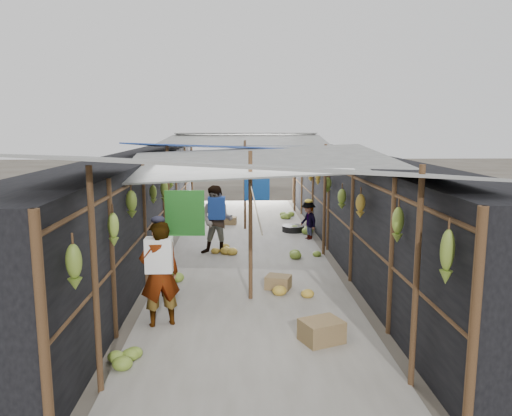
{
  "coord_description": "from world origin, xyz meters",
  "views": [
    {
      "loc": [
        -0.22,
        -5.36,
        3.02
      ],
      "look_at": [
        0.18,
        5.29,
        1.25
      ],
      "focal_mm": 35.0,
      "sensor_mm": 36.0,
      "label": 1
    }
  ],
  "objects": [
    {
      "name": "stall_left",
      "position": [
        -2.7,
        6.5,
        1.15
      ],
      "size": [
        1.4,
        15.0,
        2.3
      ],
      "primitive_type": "cube",
      "color": "black",
      "rests_on": "ground"
    },
    {
      "name": "aisle_slab",
      "position": [
        0.0,
        6.5,
        0.01
      ],
      "size": [
        3.6,
        16.0,
        0.02
      ],
      "primitive_type": "cube",
      "color": "#9E998E",
      "rests_on": "ground"
    },
    {
      "name": "market_canopy",
      "position": [
        0.02,
        6.84,
        2.41
      ],
      "size": [
        5.62,
        15.2,
        2.77
      ],
      "color": "brown",
      "rests_on": "ground"
    },
    {
      "name": "crate_mid",
      "position": [
        0.53,
        3.53,
        0.13
      ],
      "size": [
        0.54,
        0.48,
        0.26
      ],
      "primitive_type": "cube",
      "rotation": [
        0.0,
        0.0,
        -0.35
      ],
      "color": "#97754D",
      "rests_on": "ground"
    },
    {
      "name": "shopper_blue",
      "position": [
        -0.71,
        6.14,
        0.82
      ],
      "size": [
        0.9,
        0.76,
        1.64
      ],
      "primitive_type": "imported",
      "rotation": [
        0.0,
        0.0,
        -0.2
      ],
      "color": "navy",
      "rests_on": "ground"
    },
    {
      "name": "vendor_seated",
      "position": [
        1.66,
        7.59,
        0.52
      ],
      "size": [
        0.61,
        0.76,
        1.03
      ],
      "primitive_type": "imported",
      "rotation": [
        0.0,
        0.0,
        -1.17
      ],
      "color": "#46423C",
      "rests_on": "ground"
    },
    {
      "name": "crate_back",
      "position": [
        -0.45,
        9.67,
        0.12
      ],
      "size": [
        0.42,
        0.36,
        0.25
      ],
      "primitive_type": "cube",
      "rotation": [
        0.0,
        0.0,
        -0.1
      ],
      "color": "#97754D",
      "rests_on": "ground"
    },
    {
      "name": "crate_near",
      "position": [
        0.95,
        1.21,
        0.16
      ],
      "size": [
        0.68,
        0.62,
        0.33
      ],
      "primitive_type": "cube",
      "rotation": [
        0.0,
        0.0,
        0.4
      ],
      "color": "#97754D",
      "rests_on": "ground"
    },
    {
      "name": "hanging_bananas",
      "position": [
        -0.11,
        6.95,
        1.67
      ],
      "size": [
        3.96,
        14.05,
        0.79
      ],
      "color": "olive",
      "rests_on": "ground"
    },
    {
      "name": "vendor_elderly",
      "position": [
        -1.39,
        1.89,
        0.82
      ],
      "size": [
        0.69,
        0.57,
        1.64
      ],
      "primitive_type": "imported",
      "rotation": [
        0.0,
        0.0,
        3.48
      ],
      "color": "white",
      "rests_on": "ground"
    },
    {
      "name": "ground",
      "position": [
        0.0,
        0.0,
        0.0
      ],
      "size": [
        80.0,
        80.0,
        0.0
      ],
      "primitive_type": "plane",
      "color": "#6B6356",
      "rests_on": "ground"
    },
    {
      "name": "stall_right",
      "position": [
        2.7,
        6.5,
        1.15
      ],
      "size": [
        1.4,
        15.0,
        2.3
      ],
      "primitive_type": "cube",
      "color": "black",
      "rests_on": "ground"
    },
    {
      "name": "floor_bananas",
      "position": [
        0.23,
        6.98,
        0.16
      ],
      "size": [
        3.98,
        11.16,
        0.35
      ],
      "color": "olive",
      "rests_on": "ground"
    },
    {
      "name": "black_basin",
      "position": [
        1.36,
        8.56,
        0.09
      ],
      "size": [
        0.63,
        0.63,
        0.19
      ],
      "primitive_type": "cylinder",
      "color": "black",
      "rests_on": "ground"
    }
  ]
}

